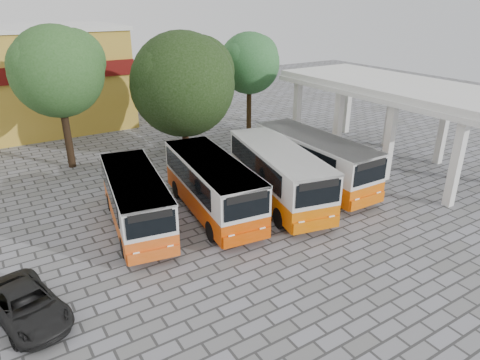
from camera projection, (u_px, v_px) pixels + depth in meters
ground at (306, 223)px, 21.27m from camera, size 90.00×90.00×0.00m
terminal_shelter at (395, 89)px, 27.62m from camera, size 6.80×15.80×5.40m
bus_far_left at (136, 198)px, 20.33m from camera, size 3.50×7.80×2.70m
bus_centre_left at (212, 183)px, 21.66m from camera, size 3.40×8.31×2.91m
bus_centre_right at (279, 172)px, 22.91m from camera, size 4.25×8.81×3.03m
bus_far_right at (314, 158)px, 24.88m from camera, size 2.66×8.44×3.03m
tree_left at (58, 69)px, 26.04m from camera, size 5.86×5.58×9.00m
tree_middle at (184, 81)px, 28.87m from camera, size 7.42×7.07×8.50m
tree_right at (250, 61)px, 34.06m from camera, size 5.09×4.85×7.99m
parked_car at (27, 305)px, 14.74m from camera, size 2.84×4.49×1.16m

